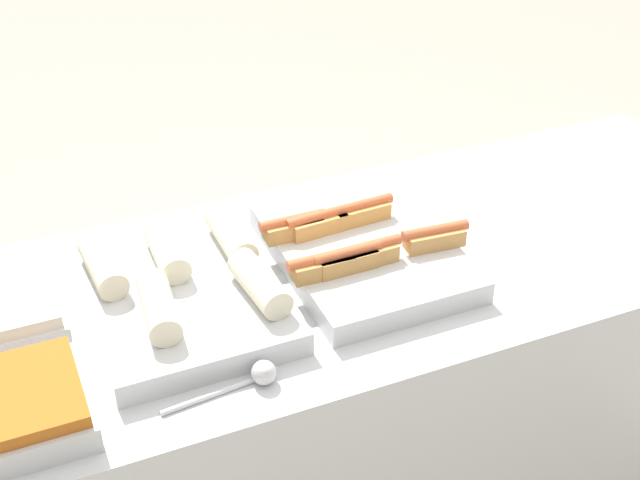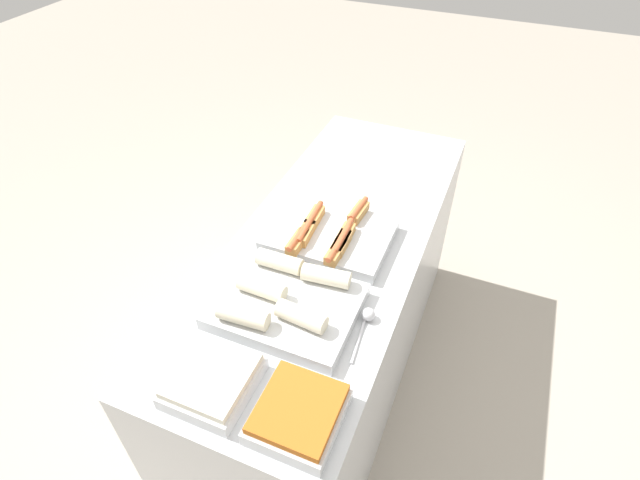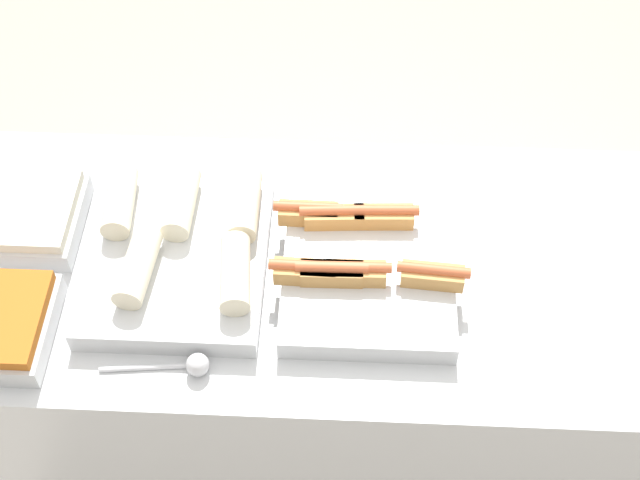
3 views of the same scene
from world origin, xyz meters
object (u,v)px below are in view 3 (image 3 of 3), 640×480
object	(u,v)px
tray_hotdogs	(365,256)
tray_side_back	(22,217)
tray_wraps	(180,246)
serving_spoon_near	(189,365)

from	to	relation	value
tray_hotdogs	tray_side_back	world-z (taller)	tray_hotdogs
tray_hotdogs	tray_wraps	distance (m)	0.38
serving_spoon_near	tray_wraps	bearing A→B (deg)	101.01
tray_wraps	serving_spoon_near	distance (m)	0.27
tray_wraps	tray_side_back	bearing A→B (deg)	169.39
serving_spoon_near	tray_side_back	bearing A→B (deg)	140.19
tray_hotdogs	serving_spoon_near	bearing A→B (deg)	-141.44
tray_wraps	tray_side_back	world-z (taller)	tray_wraps
tray_wraps	tray_hotdogs	bearing A→B (deg)	-0.92
tray_hotdogs	serving_spoon_near	size ratio (longest dim) A/B	2.18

